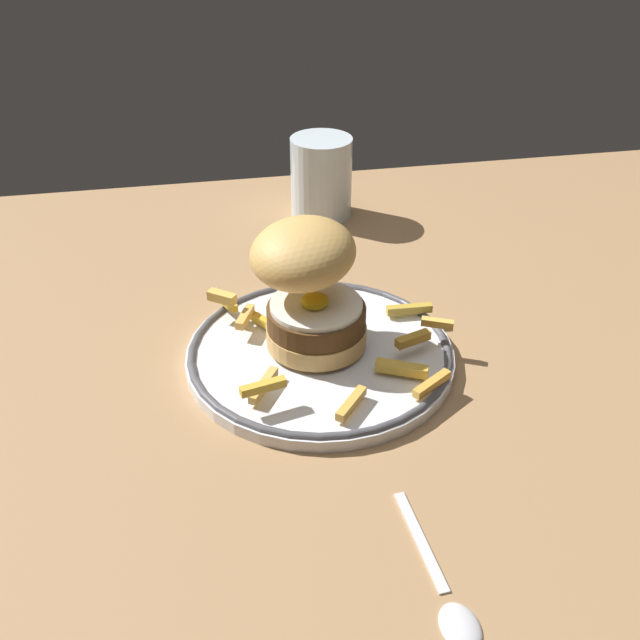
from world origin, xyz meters
The scene contains 6 objects.
ground_plane centered at (0.00, 0.00, -2.00)cm, with size 145.34×86.91×4.00cm, color #A0784F.
dinner_plate centered at (5.09, -2.48, 0.84)cm, with size 25.35×25.35×1.60cm.
burger centered at (4.37, -0.87, 7.52)cm, with size 14.15×14.04×12.14cm.
fries_pile centered at (5.90, -3.70, 2.56)cm, with size 22.65×21.30×2.94cm.
water_glass centered at (11.33, 29.30, 4.58)cm, with size 7.93×7.93×10.44cm.
spoon centered at (8.39, -30.29, 0.36)cm, with size 2.82×13.38×0.90cm.
Camera 1 is at (-5.31, -56.84, 41.21)cm, focal length 40.53 mm.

